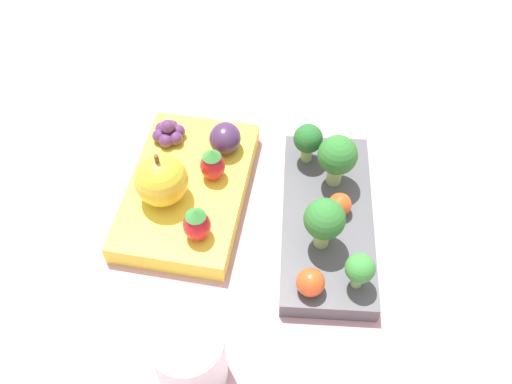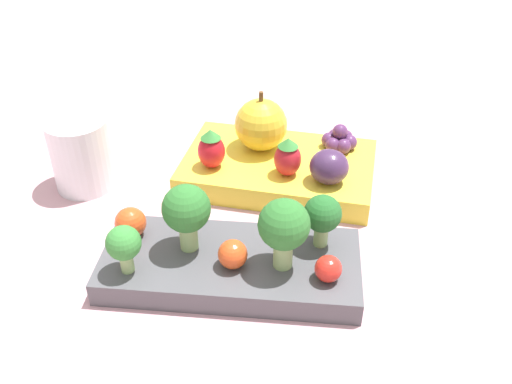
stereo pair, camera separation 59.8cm
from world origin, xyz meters
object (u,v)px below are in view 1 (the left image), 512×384
at_px(cherry_tomato_0, 345,150).
at_px(drinking_cup, 190,358).
at_px(broccoli_floret_1, 324,220).
at_px(broccoli_floret_2, 360,269).
at_px(plum, 225,138).
at_px(apple, 161,180).
at_px(bento_box_savoury, 327,221).
at_px(grape_cluster, 169,133).
at_px(broccoli_floret_0, 337,157).
at_px(broccoli_floret_3, 308,140).
at_px(strawberry_0, 212,164).
at_px(cherry_tomato_1, 340,204).
at_px(bento_box_fruit, 188,189).
at_px(strawberry_1, 197,224).
at_px(cherry_tomato_2, 310,282).

height_order(cherry_tomato_0, drinking_cup, drinking_cup).
bearing_deg(broccoli_floret_1, broccoli_floret_2, 44.43).
bearing_deg(plum, apple, -31.26).
height_order(bento_box_savoury, drinking_cup, drinking_cup).
bearing_deg(grape_cluster, apple, 12.92).
xyz_separation_m(broccoli_floret_1, grape_cluster, (-0.11, -0.19, -0.03)).
bearing_deg(broccoli_floret_0, broccoli_floret_3, -128.00).
bearing_deg(strawberry_0, broccoli_floret_1, 64.27).
relative_size(apple, plum, 1.70).
distance_m(broccoli_floret_0, cherry_tomato_1, 0.05).
height_order(bento_box_fruit, drinking_cup, drinking_cup).
bearing_deg(broccoli_floret_0, strawberry_1, -51.73).
bearing_deg(drinking_cup, strawberry_0, -171.31).
distance_m(broccoli_floret_2, apple, 0.22).
bearing_deg(broccoli_floret_3, cherry_tomato_1, 33.54).
distance_m(bento_box_savoury, broccoli_floret_3, 0.09).
bearing_deg(broccoli_floret_0, broccoli_floret_2, 16.28).
relative_size(bento_box_savoury, strawberry_1, 5.33).
bearing_deg(cherry_tomato_0, broccoli_floret_1, -5.21).
relative_size(cherry_tomato_0, cherry_tomato_1, 0.90).
height_order(bento_box_fruit, strawberry_0, strawberry_0).
relative_size(bento_box_savoury, broccoli_floret_3, 4.66).
bearing_deg(strawberry_1, cherry_tomato_2, 72.60).
relative_size(cherry_tomato_0, cherry_tomato_2, 0.80).
height_order(bento_box_fruit, cherry_tomato_1, cherry_tomato_1).
bearing_deg(cherry_tomato_2, cherry_tomato_1, 169.94).
xyz_separation_m(cherry_tomato_2, apple, (-0.08, -0.17, 0.02)).
xyz_separation_m(cherry_tomato_1, apple, (0.02, -0.18, 0.02)).
xyz_separation_m(broccoli_floret_1, apple, (-0.02, -0.17, -0.01)).
xyz_separation_m(broccoli_floret_2, cherry_tomato_2, (0.01, -0.04, -0.01)).
bearing_deg(cherry_tomato_1, broccoli_floret_3, -146.46).
distance_m(plum, drinking_cup, 0.25).
bearing_deg(strawberry_0, plum, 174.78).
xyz_separation_m(apple, grape_cluster, (-0.08, -0.02, -0.02)).
xyz_separation_m(broccoli_floret_1, strawberry_0, (-0.06, -0.13, -0.02)).
bearing_deg(drinking_cup, apple, -155.96).
distance_m(broccoli_floret_3, cherry_tomato_1, 0.08).
distance_m(broccoli_floret_1, grape_cluster, 0.22).
xyz_separation_m(broccoli_floret_0, apple, (0.06, -0.17, -0.01)).
height_order(cherry_tomato_0, apple, apple).
xyz_separation_m(broccoli_floret_3, apple, (0.09, -0.14, -0.00)).
bearing_deg(grape_cluster, plum, 87.67).
bearing_deg(cherry_tomato_0, bento_box_fruit, -65.74).
xyz_separation_m(strawberry_1, drinking_cup, (0.13, 0.03, -0.01)).
bearing_deg(broccoli_floret_0, grape_cluster, -96.91).
bearing_deg(plum, grape_cluster, -92.33).
relative_size(broccoli_floret_2, cherry_tomato_0, 1.97).
distance_m(strawberry_1, grape_cluster, 0.14).
bearing_deg(cherry_tomato_2, bento_box_savoury, 175.65).
bearing_deg(plum, strawberry_1, -0.16).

